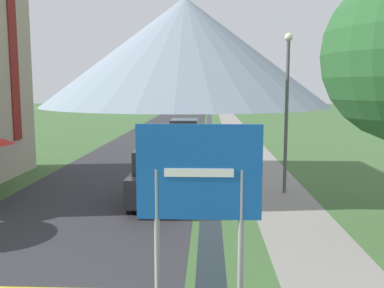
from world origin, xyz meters
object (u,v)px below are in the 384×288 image
Objects in this scene: streetlamp at (287,101)px; parked_car_far at (184,134)px; parked_car_near at (160,175)px; road_sign at (199,187)px.

parked_car_far is at bearing 111.01° from streetlamp.
road_sign is at bearing -77.93° from parked_car_near.
parked_car_far is at bearing 94.00° from road_sign.
parked_car_far is 11.86m from streetlamp.
streetlamp reaches higher than parked_car_far.
streetlamp is at bearing 70.39° from road_sign.
road_sign is at bearing -109.61° from streetlamp.
road_sign is 8.58m from streetlamp.
streetlamp is (4.17, -10.86, 2.35)m from parked_car_far.
road_sign is 0.77× the size of parked_car_far.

